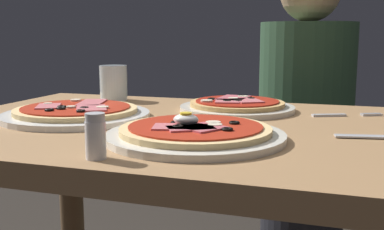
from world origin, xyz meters
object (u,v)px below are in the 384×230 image
pizza_across_left (76,113)px  water_glass_near (114,85)px  fork (341,115)px  pizza_foreground (195,133)px  salt_shaker (96,136)px  diner_person (304,145)px  dining_table (182,190)px  pizza_across_right (237,106)px

pizza_across_left → water_glass_near: size_ratio=3.31×
water_glass_near → fork: water_glass_near is taller
pizza_foreground → fork: bearing=54.6°
water_glass_near → salt_shaker: water_glass_near is taller
water_glass_near → salt_shaker: 0.63m
diner_person → dining_table: bearing=76.4°
dining_table → pizza_across_left: size_ratio=3.31×
dining_table → pizza_foreground: size_ratio=3.39×
pizza_across_right → diner_person: size_ratio=0.23×
dining_table → pizza_across_left: (-0.24, -0.02, 0.15)m
pizza_across_left → salt_shaker: bearing=-53.9°
pizza_foreground → pizza_across_left: pizza_foreground is taller
dining_table → pizza_foreground: 0.22m
dining_table → pizza_across_left: 0.28m
water_glass_near → salt_shaker: size_ratio=1.42×
fork → salt_shaker: 0.59m
water_glass_near → pizza_across_right: bearing=-11.9°
dining_table → salt_shaker: 0.35m
salt_shaker → water_glass_near: bearing=115.1°
dining_table → fork: fork is taller
pizza_across_right → fork: pizza_across_right is taller
diner_person → pizza_across_right: bearing=78.9°
dining_table → fork: (0.31, 0.19, 0.14)m
salt_shaker → diner_person: bearing=78.9°
pizza_across_left → salt_shaker: 0.36m
fork → salt_shaker: (-0.33, -0.49, 0.03)m
dining_table → pizza_foreground: (0.07, -0.14, 0.15)m
fork → pizza_across_right: bearing=-179.9°
pizza_across_left → salt_shaker: (0.21, -0.29, 0.02)m
pizza_foreground → salt_shaker: (-0.10, -0.16, 0.02)m
dining_table → water_glass_near: water_glass_near is taller
pizza_across_right → salt_shaker: salt_shaker is taller
pizza_across_left → fork: bearing=20.6°
pizza_foreground → water_glass_near: bearing=132.0°
pizza_foreground → diner_person: diner_person is taller
pizza_foreground → pizza_across_left: bearing=158.0°
dining_table → diner_person: bearing=76.4°
pizza_across_left → pizza_across_right: (0.31, 0.20, 0.00)m
dining_table → pizza_across_right: size_ratio=3.88×
water_glass_near → salt_shaker: (0.27, -0.57, -0.01)m
pizza_across_right → water_glass_near: bearing=168.1°
water_glass_near → diner_person: bearing=46.2°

